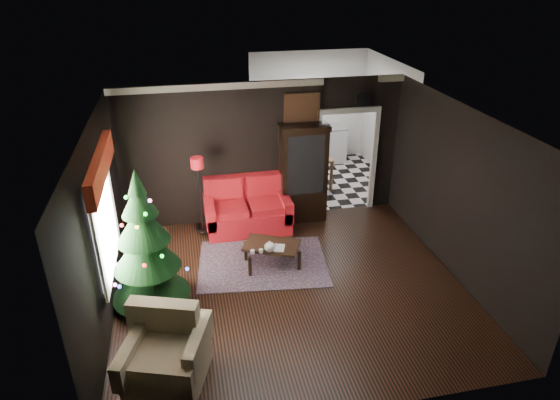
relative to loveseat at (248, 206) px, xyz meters
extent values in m
plane|color=black|center=(0.40, -2.05, -0.50)|extent=(5.50, 5.50, 0.00)
plane|color=white|center=(0.40, -2.05, 2.30)|extent=(5.50, 5.50, 0.00)
plane|color=black|center=(0.40, 0.45, 0.90)|extent=(5.50, 0.00, 5.50)
plane|color=black|center=(0.40, -4.55, 0.90)|extent=(5.50, 0.00, 5.50)
plane|color=black|center=(-2.35, -2.05, 0.90)|extent=(0.00, 5.50, 5.50)
plane|color=black|center=(3.15, -2.05, 0.90)|extent=(0.00, 5.50, 5.50)
cube|color=white|center=(-2.31, -1.85, 0.95)|extent=(0.05, 1.60, 1.40)
cube|color=#A22B19|center=(-2.23, -1.85, 1.77)|extent=(0.12, 2.10, 0.35)
plane|color=beige|center=(2.10, 1.95, -0.50)|extent=(3.00, 3.00, 0.00)
cube|color=white|center=(2.10, 3.40, 1.20)|extent=(0.70, 0.06, 0.70)
cube|color=#5F4357|center=(0.07, -1.26, -0.49)|extent=(2.38, 1.86, 0.01)
cylinder|color=white|center=(-0.15, -1.57, -0.04)|extent=(0.08, 0.08, 0.06)
cylinder|color=white|center=(-0.01, -1.57, -0.04)|extent=(0.09, 0.09, 0.06)
imported|color=#9A8564|center=(0.22, -1.48, 0.05)|extent=(0.18, 0.07, 0.25)
cylinder|color=white|center=(2.35, 0.40, 1.88)|extent=(0.32, 0.32, 0.06)
cube|color=#9E6235|center=(1.15, 0.41, 1.75)|extent=(0.62, 0.05, 0.52)
cube|color=silver|center=(2.10, 3.15, -0.05)|extent=(1.80, 0.60, 0.90)
camera|label=1|loc=(-1.10, -8.29, 4.28)|focal=31.16mm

